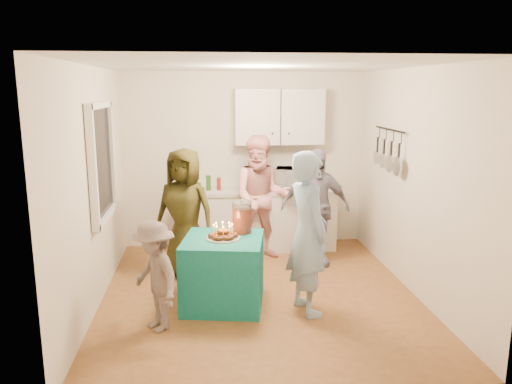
{
  "coord_description": "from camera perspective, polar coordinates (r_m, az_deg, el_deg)",
  "views": [
    {
      "loc": [
        -0.61,
        -5.43,
        2.37
      ],
      "look_at": [
        0.0,
        0.35,
        1.15
      ],
      "focal_mm": 35.0,
      "sensor_mm": 36.0,
      "label": 1
    }
  ],
  "objects": [
    {
      "name": "man_birthday",
      "position": [
        5.28,
        5.92,
        -4.7
      ],
      "size": [
        0.58,
        0.73,
        1.75
      ],
      "primitive_type": "imported",
      "rotation": [
        0.0,
        0.0,
        1.85
      ],
      "color": "#96B6DA",
      "rests_on": "floor"
    },
    {
      "name": "right_wall",
      "position": [
        6.04,
        17.62,
        1.08
      ],
      "size": [
        4.0,
        4.0,
        0.0
      ],
      "primitive_type": "plane",
      "color": "silver",
      "rests_on": "floor"
    },
    {
      "name": "left_wall",
      "position": [
        5.66,
        -18.05,
        0.36
      ],
      "size": [
        4.0,
        4.0,
        0.0
      ],
      "primitive_type": "plane",
      "color": "silver",
      "rests_on": "floor"
    },
    {
      "name": "woman_back_center",
      "position": [
        6.93,
        0.63,
        -0.66
      ],
      "size": [
        0.87,
        0.7,
        1.73
      ],
      "primitive_type": "imported",
      "rotation": [
        0.0,
        0.0,
        -0.05
      ],
      "color": "pink",
      "rests_on": "floor"
    },
    {
      "name": "counter",
      "position": [
        7.43,
        0.44,
        -3.27
      ],
      "size": [
        2.2,
        0.58,
        0.86
      ],
      "primitive_type": "cube",
      "color": "white",
      "rests_on": "floor"
    },
    {
      "name": "microwave",
      "position": [
        7.37,
        4.45,
        1.59
      ],
      "size": [
        0.6,
        0.46,
        0.3
      ],
      "primitive_type": "imported",
      "rotation": [
        0.0,
        0.0,
        -0.19
      ],
      "color": "white",
      "rests_on": "countertop"
    },
    {
      "name": "pot_rack",
      "position": [
        6.6,
        14.74,
        4.77
      ],
      "size": [
        0.12,
        1.0,
        0.6
      ],
      "primitive_type": "cube",
      "color": "black",
      "rests_on": "right_wall"
    },
    {
      "name": "punch_jar",
      "position": [
        5.63,
        -1.61,
        -2.98
      ],
      "size": [
        0.22,
        0.22,
        0.34
      ],
      "primitive_type": "cylinder",
      "color": "red",
      "rests_on": "party_table"
    },
    {
      "name": "countertop",
      "position": [
        7.33,
        0.44,
        0.17
      ],
      "size": [
        2.24,
        0.62,
        0.05
      ],
      "primitive_type": "cube",
      "color": "beige",
      "rests_on": "counter"
    },
    {
      "name": "back_wall",
      "position": [
        7.53,
        -1.33,
        3.69
      ],
      "size": [
        3.6,
        3.6,
        0.0
      ],
      "primitive_type": "plane",
      "color": "silver",
      "rests_on": "floor"
    },
    {
      "name": "donut_cake",
      "position": [
        5.43,
        -3.79,
        -4.43
      ],
      "size": [
        0.38,
        0.38,
        0.18
      ],
      "primitive_type": null,
      "color": "#381C0C",
      "rests_on": "party_table"
    },
    {
      "name": "party_table",
      "position": [
        5.58,
        -3.75,
        -9.06
      ],
      "size": [
        0.98,
        0.98,
        0.76
      ],
      "primitive_type": "cube",
      "rotation": [
        0.0,
        0.0,
        -0.17
      ],
      "color": "#106D65",
      "rests_on": "floor"
    },
    {
      "name": "window_night",
      "position": [
        5.9,
        -17.33,
        3.33
      ],
      "size": [
        0.04,
        1.0,
        1.2
      ],
      "primitive_type": "cube",
      "color": "black",
      "rests_on": "left_wall"
    },
    {
      "name": "ceiling",
      "position": [
        5.47,
        0.4,
        14.27
      ],
      "size": [
        4.0,
        4.0,
        0.0
      ],
      "primitive_type": "plane",
      "color": "white",
      "rests_on": "floor"
    },
    {
      "name": "woman_back_right",
      "position": [
        6.74,
        6.78,
        -1.76
      ],
      "size": [
        0.95,
        0.44,
        1.59
      ],
      "primitive_type": "imported",
      "rotation": [
        0.0,
        0.0,
        -0.05
      ],
      "color": "#161036",
      "rests_on": "floor"
    },
    {
      "name": "upper_cabinet",
      "position": [
        7.37,
        2.66,
        8.59
      ],
      "size": [
        1.3,
        0.3,
        0.8
      ],
      "primitive_type": "cube",
      "color": "white",
      "rests_on": "back_wall"
    },
    {
      "name": "woman_back_left",
      "position": [
        6.37,
        -8.14,
        -2.35
      ],
      "size": [
        0.94,
        0.8,
        1.64
      ],
      "primitive_type": "imported",
      "rotation": [
        0.0,
        0.0,
        -0.42
      ],
      "color": "#504916",
      "rests_on": "floor"
    },
    {
      "name": "floor",
      "position": [
        5.95,
        0.36,
        -11.6
      ],
      "size": [
        4.0,
        4.0,
        0.0
      ],
      "primitive_type": "plane",
      "color": "brown",
      "rests_on": "ground"
    },
    {
      "name": "child_near_left",
      "position": [
        5.05,
        -11.47,
        -9.41
      ],
      "size": [
        0.73,
        0.83,
        1.12
      ],
      "primitive_type": "imported",
      "rotation": [
        0.0,
        0.0,
        -1.02
      ],
      "color": "#61524D",
      "rests_on": "floor"
    }
  ]
}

